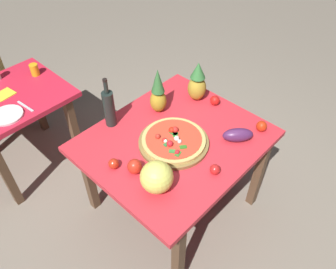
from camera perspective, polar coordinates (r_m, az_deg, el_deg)
The scene contains 19 objects.
ground_plane at distance 2.75m, azimuth 0.93°, elevation -11.52°, with size 10.00×10.00×0.00m, color gray.
display_table at distance 2.25m, azimuth 1.12°, elevation -2.29°, with size 1.14×0.98×0.73m.
background_table at distance 2.88m, azimuth -24.93°, elevation 3.90°, with size 0.84×0.71×0.73m.
pizza_board at distance 2.15m, azimuth 0.97°, elevation -1.35°, with size 0.45×0.45×0.03m, color olive.
pizza at distance 2.13m, azimuth 0.94°, elevation -0.85°, with size 0.41×0.41×0.06m.
wine_bottle at distance 2.24m, azimuth -9.97°, elevation 4.50°, with size 0.08×0.08×0.37m.
pineapple_left at distance 2.31m, azimuth -1.70°, elevation 7.03°, with size 0.12×0.12×0.34m.
pineapple_right at distance 2.44m, azimuth 5.00°, elevation 8.70°, with size 0.13×0.13×0.31m.
melon at distance 1.86m, azimuth -1.93°, elevation -7.24°, with size 0.19×0.19×0.19m, color #E0E060.
bell_pepper at distance 1.98m, azimuth -5.68°, elevation -5.43°, with size 0.09×0.09×0.10m, color red.
eggplant at distance 2.20m, azimuth 11.78°, elevation -0.07°, with size 0.20×0.09×0.09m, color #4E2452.
tomato_near_board at distance 1.99m, azimuth 7.97°, elevation -5.90°, with size 0.06×0.06×0.06m, color red.
tomato_at_corner at distance 2.31m, azimuth 15.61°, elevation 1.38°, with size 0.07×0.07×0.07m, color red.
tomato_by_bottle at distance 2.46m, azimuth 7.97°, elevation 5.77°, with size 0.07×0.07×0.07m, color red.
tomato_beside_pepper at distance 2.03m, azimuth -9.23°, elevation -4.92°, with size 0.06×0.06×0.06m, color red.
drinking_glass_juice at distance 2.94m, azimuth -21.74°, elevation 10.19°, with size 0.07×0.07×0.09m, color gold.
dinner_plate at distance 2.61m, azimuth -25.66°, elevation 2.98°, with size 0.22×0.22×0.02m, color white.
knife_utensil at distance 2.64m, azimuth -23.06°, elevation 4.42°, with size 0.02×0.18×0.01m, color silver.
napkin_folded at distance 2.83m, azimuth -26.06°, elevation 6.12°, with size 0.14×0.12×0.01m, color yellow.
Camera 1 is at (-1.16, -1.03, 2.27)m, focal length 35.87 mm.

